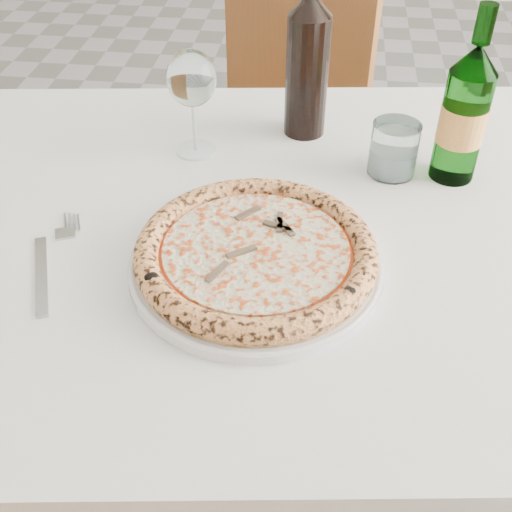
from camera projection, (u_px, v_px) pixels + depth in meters
The scene contains 10 objects.
floor at pixel (299, 397), 1.60m from camera, with size 5.00×6.00×0.02m, color gray.
dining_table at pixel (264, 270), 0.95m from camera, with size 1.50×1.01×0.76m.
chair_far at pixel (280, 108), 1.62m from camera, with size 0.51×0.51×0.93m.
plate at pixel (256, 263), 0.81m from camera, with size 0.32×0.32×0.02m.
pizza at pixel (256, 252), 0.80m from camera, with size 0.30×0.30×0.03m.
fork at pixel (49, 262), 0.82m from camera, with size 0.07×0.21×0.00m.
wine_glass at pixel (192, 81), 0.95m from camera, with size 0.08×0.08×0.17m.
tumbler at pixel (393, 152), 0.96m from camera, with size 0.07×0.07×0.08m.
beer_bottle at pixel (464, 114), 0.91m from camera, with size 0.07×0.07×0.26m.
wine_bottle at pixel (307, 64), 1.00m from camera, with size 0.07×0.07×0.28m.
Camera 1 is at (0.01, -1.00, 1.29)m, focal length 45.00 mm.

